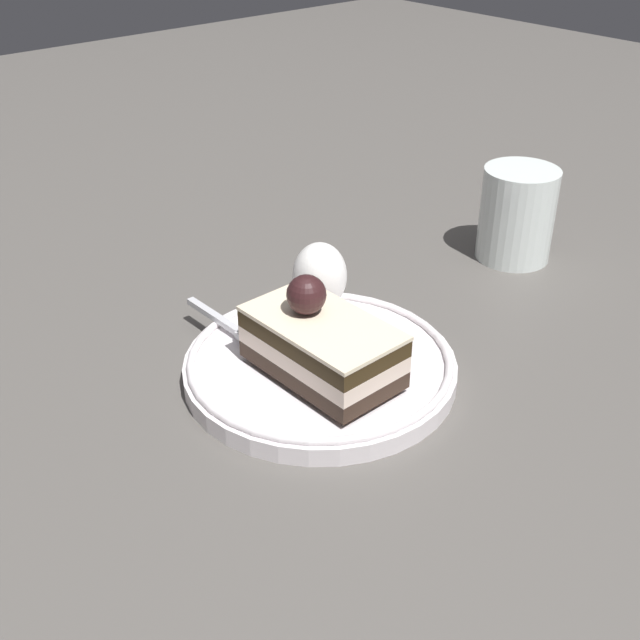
{
  "coord_description": "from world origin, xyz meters",
  "views": [
    {
      "loc": [
        -0.34,
        -0.34,
        0.34
      ],
      "look_at": [
        -0.03,
        0.03,
        0.05
      ],
      "focal_mm": 44.61,
      "sensor_mm": 36.0,
      "label": 1
    }
  ],
  "objects_px": {
    "dessert_plate": "(320,365)",
    "fork": "(233,328)",
    "cake_slice": "(321,343)",
    "whipped_cream_dollop": "(320,276)",
    "drink_glass_near": "(516,220)"
  },
  "relations": [
    {
      "from": "fork",
      "to": "dessert_plate",
      "type": "bearing_deg",
      "value": -67.18
    },
    {
      "from": "whipped_cream_dollop",
      "to": "drink_glass_near",
      "type": "bearing_deg",
      "value": -6.11
    },
    {
      "from": "fork",
      "to": "drink_glass_near",
      "type": "xyz_separation_m",
      "value": [
        0.3,
        -0.04,
        0.02
      ]
    },
    {
      "from": "dessert_plate",
      "to": "whipped_cream_dollop",
      "type": "relative_size",
      "value": 3.64
    },
    {
      "from": "cake_slice",
      "to": "whipped_cream_dollop",
      "type": "height_order",
      "value": "cake_slice"
    },
    {
      "from": "fork",
      "to": "whipped_cream_dollop",
      "type": "bearing_deg",
      "value": -11.06
    },
    {
      "from": "cake_slice",
      "to": "whipped_cream_dollop",
      "type": "distance_m",
      "value": 0.09
    },
    {
      "from": "cake_slice",
      "to": "fork",
      "type": "xyz_separation_m",
      "value": [
        -0.02,
        0.08,
        -0.02
      ]
    },
    {
      "from": "cake_slice",
      "to": "fork",
      "type": "relative_size",
      "value": 1.03
    },
    {
      "from": "whipped_cream_dollop",
      "to": "fork",
      "type": "distance_m",
      "value": 0.08
    },
    {
      "from": "cake_slice",
      "to": "drink_glass_near",
      "type": "relative_size",
      "value": 1.28
    },
    {
      "from": "dessert_plate",
      "to": "cake_slice",
      "type": "xyz_separation_m",
      "value": [
        -0.01,
        -0.02,
        0.03
      ]
    },
    {
      "from": "whipped_cream_dollop",
      "to": "fork",
      "type": "height_order",
      "value": "whipped_cream_dollop"
    },
    {
      "from": "dessert_plate",
      "to": "fork",
      "type": "height_order",
      "value": "fork"
    },
    {
      "from": "dessert_plate",
      "to": "cake_slice",
      "type": "bearing_deg",
      "value": -128.74
    }
  ]
}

